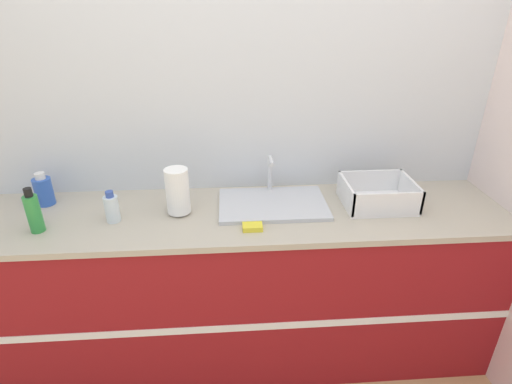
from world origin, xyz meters
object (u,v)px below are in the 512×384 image
paper_towel_roll (178,191)px  dish_rack (377,196)px  sink (273,203)px  bottle_clear (112,208)px  bottle_blue (44,191)px  bottle_green (34,213)px

paper_towel_roll → dish_rack: size_ratio=0.67×
sink → bottle_clear: 0.77m
sink → bottle_clear: sink is taller
sink → bottle_blue: sink is taller
bottle_green → paper_towel_roll: bearing=11.0°
sink → paper_towel_roll: bearing=-174.2°
sink → bottle_green: 1.09m
bottle_green → dish_rack: bearing=5.0°
dish_rack → sink: bearing=177.2°
dish_rack → bottle_blue: bottle_blue is taller
bottle_blue → bottle_green: bearing=-76.0°
dish_rack → bottle_clear: (-1.28, -0.07, 0.02)m
sink → bottle_green: size_ratio=2.53×
paper_towel_roll → sink: bearing=5.8°
paper_towel_roll → dish_rack: bearing=1.2°
bottle_blue → sink: bearing=-5.0°
paper_towel_roll → bottle_green: (-0.62, -0.12, -0.02)m
dish_rack → bottle_clear: bearing=-176.7°
paper_towel_roll → bottle_clear: bearing=-169.9°
dish_rack → bottle_blue: size_ratio=2.01×
sink → bottle_clear: size_ratio=3.48×
bottle_blue → bottle_clear: (0.38, -0.20, -0.01)m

